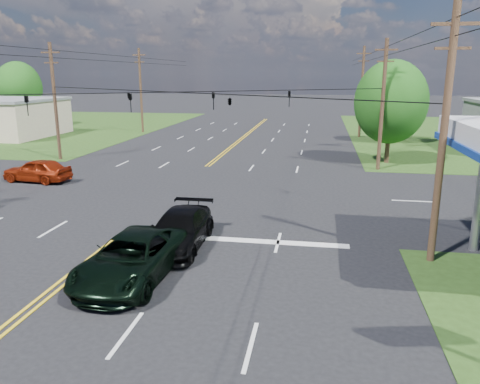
% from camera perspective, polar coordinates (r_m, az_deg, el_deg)
% --- Properties ---
extents(ground, '(280.00, 280.00, 0.00)m').
position_cam_1_polar(ground, '(29.11, -7.74, 0.09)').
color(ground, black).
rests_on(ground, ground).
extents(grass_nw, '(46.00, 48.00, 0.03)m').
position_cam_1_polar(grass_nw, '(73.62, -26.88, 7.22)').
color(grass_nw, '#243F14').
rests_on(grass_nw, ground).
extents(stop_bar, '(10.00, 0.50, 0.02)m').
position_cam_1_polar(stop_bar, '(20.50, -0.95, -5.87)').
color(stop_bar, silver).
rests_on(stop_bar, ground).
extents(pole_se, '(1.60, 0.28, 9.50)m').
position_cam_1_polar(pole_se, '(18.57, 23.56, 6.47)').
color(pole_se, '#3A2418').
rests_on(pole_se, ground).
extents(pole_nw, '(1.60, 0.28, 9.50)m').
position_cam_1_polar(pole_nw, '(41.95, -21.63, 10.34)').
color(pole_nw, '#3A2418').
rests_on(pole_nw, ground).
extents(pole_ne, '(1.60, 0.28, 9.50)m').
position_cam_1_polar(pole_ne, '(36.25, 16.98, 10.26)').
color(pole_ne, '#3A2418').
rests_on(pole_ne, ground).
extents(pole_left_far, '(1.60, 0.28, 10.00)m').
position_cam_1_polar(pole_left_far, '(59.03, -12.01, 12.11)').
color(pole_left_far, '#3A2418').
rests_on(pole_left_far, ground).
extents(pole_right_far, '(1.60, 0.28, 10.00)m').
position_cam_1_polar(pole_right_far, '(55.12, 14.62, 11.83)').
color(pole_right_far, '#3A2418').
rests_on(pole_right_far, ground).
extents(span_wire_signals, '(26.00, 18.00, 1.13)m').
position_cam_1_polar(span_wire_signals, '(28.27, -8.15, 11.96)').
color(span_wire_signals, black).
rests_on(span_wire_signals, ground).
extents(power_lines, '(26.04, 100.00, 0.64)m').
position_cam_1_polar(power_lines, '(26.39, -9.73, 17.41)').
color(power_lines, black).
rests_on(power_lines, ground).
extents(tree_right_a, '(5.70, 5.70, 8.18)m').
position_cam_1_polar(tree_right_a, '(39.35, 17.91, 10.39)').
color(tree_right_a, '#3A2418').
rests_on(tree_right_a, ground).
extents(tree_right_b, '(4.94, 4.94, 7.09)m').
position_cam_1_polar(tree_right_b, '(51.60, 18.84, 10.34)').
color(tree_right_b, '#3A2418').
rests_on(tree_right_b, ground).
extents(tree_far_l, '(6.08, 6.08, 8.72)m').
position_cam_1_polar(tree_far_l, '(71.56, -25.38, 11.41)').
color(tree_far_l, '#3A2418').
rests_on(tree_far_l, ground).
extents(pickup_dkgreen, '(2.90, 5.79, 1.57)m').
position_cam_1_polar(pickup_dkgreen, '(16.94, -13.03, -7.83)').
color(pickup_dkgreen, black).
rests_on(pickup_dkgreen, ground).
extents(suv_black, '(2.18, 5.24, 1.51)m').
position_cam_1_polar(suv_black, '(19.60, -7.39, -4.60)').
color(suv_black, black).
rests_on(suv_black, ground).
extents(sedan_red, '(4.74, 2.33, 1.56)m').
position_cam_1_polar(sedan_red, '(34.09, -23.48, 2.45)').
color(sedan_red, maroon).
rests_on(sedan_red, ground).
extents(polesign_ne, '(2.13, 0.70, 7.72)m').
position_cam_1_polar(polesign_ne, '(45.20, 18.15, 12.18)').
color(polesign_ne, '#A5A5AA').
rests_on(polesign_ne, ground).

